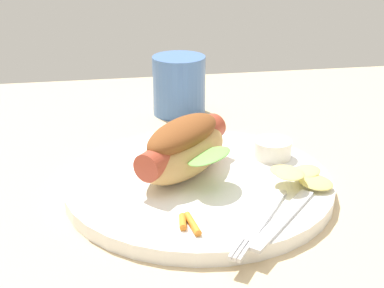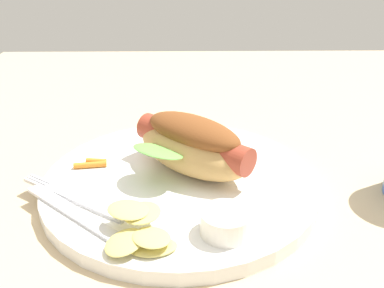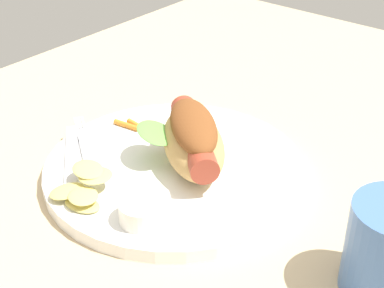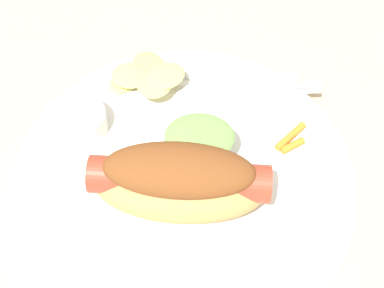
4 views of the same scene
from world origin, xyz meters
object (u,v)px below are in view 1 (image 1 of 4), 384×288
object	(u,v)px
fork	(261,220)
knife	(283,219)
sauce_ramekin	(273,149)
plate	(199,184)
hot_dog	(182,147)
chips_pile	(301,175)
carrot_garnish	(189,223)
drinking_cup	(179,85)

from	to	relation	value
fork	knife	xyz separation A→B (cm)	(-2.20, -0.02, -0.02)
knife	sauce_ramekin	bearing A→B (deg)	-151.74
plate	sauce_ramekin	xyz separation A→B (cm)	(-10.00, -4.28, 1.92)
hot_dog	knife	size ratio (longest dim) A/B	1.16
hot_dog	chips_pile	bearing A→B (deg)	109.58
chips_pile	plate	bearing A→B (deg)	-17.71
plate	sauce_ramekin	distance (cm)	11.05
sauce_ramekin	fork	bearing A→B (deg)	69.15
plate	carrot_garnish	world-z (taller)	carrot_garnish
hot_dog	carrot_garnish	distance (cm)	12.09
plate	hot_dog	world-z (taller)	hot_dog
plate	fork	distance (cm)	11.58
plate	fork	bearing A→B (deg)	111.85
plate	drinking_cup	bearing A→B (deg)	-93.64
carrot_garnish	drinking_cup	xyz separation A→B (cm)	(-4.57, -36.95, 2.63)
plate	chips_pile	distance (cm)	11.61
fork	drinking_cup	world-z (taller)	drinking_cup
hot_dog	knife	bearing A→B (deg)	74.93
drinking_cup	carrot_garnish	bearing A→B (deg)	82.95
hot_dog	knife	xyz separation A→B (cm)	(-8.18, 12.12, -3.17)
hot_dog	drinking_cup	size ratio (longest dim) A/B	1.68
hot_dog	fork	world-z (taller)	hot_dog
hot_dog	carrot_garnish	size ratio (longest dim) A/B	4.04
chips_pile	hot_dog	bearing A→B (deg)	-21.32
fork	hot_dog	bearing A→B (deg)	-119.07
plate	fork	world-z (taller)	fork
sauce_ramekin	carrot_garnish	xyz separation A→B (cm)	(12.87, 14.51, -0.77)
plate	carrot_garnish	bearing A→B (deg)	74.32
chips_pile	knife	bearing A→B (deg)	58.57
sauce_ramekin	knife	xyz separation A→B (cm)	(3.51, 14.97, -0.94)
plate	hot_dog	distance (cm)	4.70
carrot_garnish	plate	bearing A→B (deg)	-105.68
plate	knife	xyz separation A→B (cm)	(-6.50, 10.69, 0.98)
hot_dog	sauce_ramekin	size ratio (longest dim) A/B	3.28
hot_dog	drinking_cup	bearing A→B (deg)	-146.73
sauce_ramekin	knife	bearing A→B (deg)	76.82
fork	chips_pile	bearing A→B (deg)	172.26
plate	sauce_ramekin	world-z (taller)	sauce_ramekin
sauce_ramekin	plate	bearing A→B (deg)	23.17
knife	chips_pile	size ratio (longest dim) A/B	1.64
sauce_ramekin	fork	world-z (taller)	sauce_ramekin
chips_pile	carrot_garnish	xyz separation A→B (cm)	(13.77, 6.74, -0.83)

